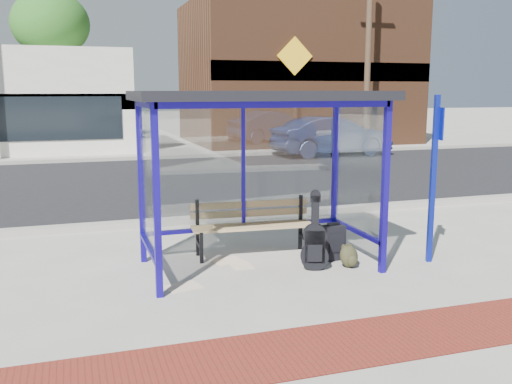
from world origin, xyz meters
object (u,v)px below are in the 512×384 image
object	(u,v)px
bench	(252,223)
parked_car	(332,136)
suitcase	(333,242)
guitar_bag	(315,243)
backpack	(349,257)
fire_hydrant	(379,139)

from	to	relation	value
bench	parked_car	world-z (taller)	parked_car
bench	suitcase	size ratio (longest dim) A/B	3.31
bench	guitar_bag	xyz separation A→B (m)	(0.58, -0.98, -0.10)
bench	parked_car	size ratio (longest dim) A/B	0.41
parked_car	suitcase	bearing A→B (deg)	150.75
backpack	fire_hydrant	xyz separation A→B (m)	(8.69, 14.24, 0.27)
guitar_bag	backpack	world-z (taller)	guitar_bag
suitcase	parked_car	world-z (taller)	parked_car
bench	fire_hydrant	xyz separation A→B (m)	(9.78, 13.22, -0.06)
suitcase	fire_hydrant	bearing A→B (deg)	50.42
backpack	parked_car	world-z (taller)	parked_car
suitcase	parked_car	size ratio (longest dim) A/B	0.12
backpack	parked_car	bearing A→B (deg)	60.12
bench	fire_hydrant	size ratio (longest dim) A/B	2.33
bench	backpack	world-z (taller)	bench
backpack	parked_car	distance (m)	13.77
bench	backpack	size ratio (longest dim) A/B	5.69
suitcase	fire_hydrant	distance (m)	16.36
bench	fire_hydrant	world-z (taller)	bench
bench	guitar_bag	world-z (taller)	guitar_bag
suitcase	fire_hydrant	size ratio (longest dim) A/B	0.70
parked_car	bench	bearing A→B (deg)	145.59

